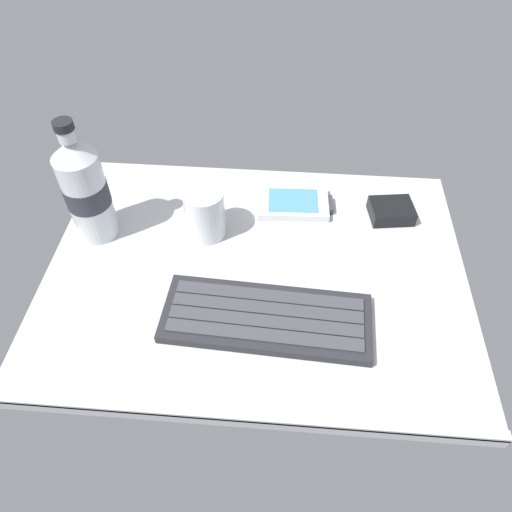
{
  "coord_description": "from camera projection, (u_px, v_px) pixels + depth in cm",
  "views": [
    {
      "loc": [
        3.72,
        -47.14,
        56.71
      ],
      "look_at": [
        0.0,
        0.0,
        3.0
      ],
      "focal_mm": 33.73,
      "sensor_mm": 36.0,
      "label": 1
    }
  ],
  "objects": [
    {
      "name": "ground_plane",
      "position": [
        256.0,
        274.0,
        0.74
      ],
      "size": [
        64.0,
        48.0,
        2.8
      ],
      "color": "#B7BABC"
    },
    {
      "name": "keyboard",
      "position": [
        266.0,
        318.0,
        0.67
      ],
      "size": [
        29.51,
        12.42,
        1.7
      ],
      "color": "#232328",
      "rests_on": "ground_plane"
    },
    {
      "name": "handheld_device",
      "position": [
        294.0,
        204.0,
        0.83
      ],
      "size": [
        13.03,
        8.1,
        1.5
      ],
      "color": "silver",
      "rests_on": "ground_plane"
    },
    {
      "name": "juice_cup",
      "position": [
        205.0,
        215.0,
        0.76
      ],
      "size": [
        6.4,
        6.4,
        8.5
      ],
      "color": "silver",
      "rests_on": "ground_plane"
    },
    {
      "name": "water_bottle",
      "position": [
        85.0,
        189.0,
        0.72
      ],
      "size": [
        6.73,
        6.73,
        20.8
      ],
      "color": "silver",
      "rests_on": "ground_plane"
    },
    {
      "name": "charger_block",
      "position": [
        391.0,
        211.0,
        0.81
      ],
      "size": [
        7.71,
        6.52,
        2.4
      ],
      "primitive_type": "cube",
      "rotation": [
        0.0,
        0.0,
        0.14
      ],
      "color": "black",
      "rests_on": "ground_plane"
    }
  ]
}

